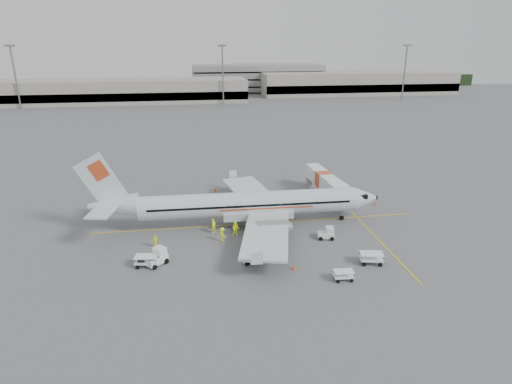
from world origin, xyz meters
TOP-DOWN VIEW (x-y plane):
  - ground at (0.00, 0.00)m, footprint 360.00×360.00m
  - stripe_lead at (0.00, 0.00)m, footprint 44.00×0.20m
  - stripe_cross at (14.00, -8.00)m, footprint 0.20×20.00m
  - terminal_west at (-40.00, 130.00)m, footprint 110.00×22.00m
  - terminal_east at (70.00, 145.00)m, footprint 90.00×26.00m
  - parking_garage at (25.00, 160.00)m, footprint 62.00×24.00m
  - treeline at (0.00, 175.00)m, footprint 300.00×3.00m
  - mast_west at (-70.00, 118.00)m, footprint 3.20×1.20m
  - mast_center at (5.00, 118.00)m, footprint 3.20×1.20m
  - mast_east at (80.00, 118.00)m, footprint 3.20×1.20m
  - aircraft at (-1.23, -0.44)m, footprint 38.50×30.47m
  - jet_bridge at (11.85, 8.93)m, footprint 3.72×15.30m
  - belt_loader at (-1.16, -8.13)m, footprint 4.95×2.41m
  - tug_fore at (7.58, -6.08)m, footprint 2.21×1.49m
  - tug_mid at (-2.42, -10.61)m, footprint 2.47×1.69m
  - tug_aft at (-12.94, -9.58)m, footprint 2.71×2.66m
  - cart_loaded_a at (-0.76, -2.92)m, footprint 2.92×2.27m
  - cart_loaded_b at (-13.97, -9.83)m, footprint 2.64×1.79m
  - cart_empty_a at (6.37, -15.87)m, footprint 2.10×1.31m
  - cart_empty_b at (10.60, -13.02)m, footprint 2.74×1.94m
  - cone_nose at (18.62, 4.08)m, footprint 0.35×0.35m
  - cone_port at (-4.91, 14.02)m, footprint 0.43×0.43m
  - cone_stbd at (1.83, -12.99)m, footprint 0.38×0.38m
  - crew_a at (-6.16, -2.13)m, footprint 0.79×0.83m
  - crew_b at (-3.45, -3.38)m, footprint 1.08×0.95m
  - crew_c at (-5.26, -4.78)m, footprint 1.14×1.34m
  - crew_d at (-13.30, -5.21)m, footprint 0.97×0.95m

SIDE VIEW (x-z plane):
  - ground at x=0.00m, z-range 0.00..0.00m
  - stripe_lead at x=0.00m, z-range 0.00..0.01m
  - stripe_cross at x=14.00m, z-range 0.00..0.01m
  - cone_nose at x=18.62m, z-range 0.00..0.56m
  - cone_stbd at x=1.83m, z-range 0.00..0.61m
  - cone_port at x=-4.91m, z-range 0.00..0.70m
  - cart_empty_a at x=6.37m, z-range 0.00..1.07m
  - cart_loaded_b at x=-13.97m, z-range 0.00..1.28m
  - cart_empty_b at x=10.60m, z-range 0.00..1.30m
  - cart_loaded_a at x=-0.76m, z-range 0.00..1.34m
  - tug_fore at x=7.58m, z-range 0.00..1.58m
  - crew_d at x=-13.30m, z-range 0.00..1.64m
  - tug_mid at x=-2.42m, z-range 0.00..1.76m
  - crew_c at x=-5.26m, z-range 0.00..1.80m
  - crew_b at x=-3.45m, z-range 0.00..1.86m
  - tug_aft at x=-12.94m, z-range 0.00..1.87m
  - crew_a at x=-6.16m, z-range 0.00..1.91m
  - belt_loader at x=-1.16m, z-range 0.00..2.57m
  - jet_bridge at x=11.85m, z-range 0.00..3.98m
  - treeline at x=0.00m, z-range 0.00..6.00m
  - terminal_west at x=-40.00m, z-range 0.00..9.00m
  - terminal_east at x=70.00m, z-range 0.00..10.00m
  - aircraft at x=-1.23m, z-range 0.00..10.45m
  - parking_garage at x=25.00m, z-range 0.00..14.00m
  - mast_west at x=-70.00m, z-range 0.00..22.00m
  - mast_center at x=5.00m, z-range 0.00..22.00m
  - mast_east at x=80.00m, z-range 0.00..22.00m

